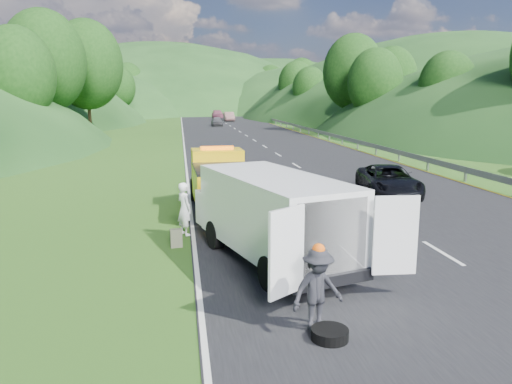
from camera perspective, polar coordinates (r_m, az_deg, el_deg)
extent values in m
plane|color=#38661E|center=(15.73, 7.31, -5.27)|extent=(320.00, 320.00, 0.00)
cube|color=black|center=(55.16, -1.10, 6.46)|extent=(14.00, 200.00, 0.02)
cube|color=gray|center=(68.70, 3.61, 7.33)|extent=(0.06, 140.00, 1.52)
cylinder|color=black|center=(21.15, -7.03, 0.25)|extent=(0.35, 0.95, 0.94)
cylinder|color=black|center=(21.31, -2.24, 0.41)|extent=(0.35, 0.95, 0.94)
cylinder|color=black|center=(17.48, -6.34, -2.01)|extent=(0.35, 0.95, 0.94)
cylinder|color=black|center=(17.68, -0.57, -1.80)|extent=(0.35, 0.95, 0.94)
cube|color=yellow|center=(20.28, -4.45, 2.39)|extent=(2.06, 1.55, 1.78)
cube|color=yellow|center=(18.25, -3.77, 0.69)|extent=(2.14, 3.24, 1.22)
cube|color=black|center=(18.14, -3.80, 2.73)|extent=(2.14, 3.24, 0.09)
cube|color=black|center=(21.47, -4.72, 1.47)|extent=(1.90, 1.17, 0.66)
cube|color=black|center=(22.05, -4.86, 1.23)|extent=(1.97, 0.24, 0.47)
cube|color=yellow|center=(21.70, -4.83, 3.20)|extent=(1.89, 0.79, 1.03)
cube|color=orange|center=(20.16, -4.48, 5.03)|extent=(1.32, 0.27, 0.15)
cube|color=black|center=(20.88, -4.64, 3.55)|extent=(1.78, 0.12, 0.84)
cylinder|color=black|center=(14.53, -4.65, -4.90)|extent=(0.54, 0.88, 0.83)
cylinder|color=black|center=(15.26, 1.92, -4.08)|extent=(0.54, 0.88, 0.83)
cylinder|color=black|center=(11.46, 1.74, -9.28)|extent=(0.54, 0.88, 0.83)
cylinder|color=black|center=(12.38, 9.52, -7.87)|extent=(0.54, 0.88, 0.83)
cube|color=white|center=(13.00, 2.08, -2.28)|extent=(3.60, 5.78, 1.92)
cube|color=white|center=(15.61, -2.77, -1.59)|extent=(2.26, 1.49, 1.04)
cube|color=black|center=(15.26, -2.50, 1.29)|extent=(1.94, 0.89, 0.86)
cube|color=black|center=(10.80, 8.61, -5.17)|extent=(1.72, 0.61, 1.66)
cube|color=white|center=(9.74, 3.52, -6.87)|extent=(0.83, 0.64, 1.76)
cube|color=white|center=(11.25, 15.67, -4.81)|extent=(0.99, 0.12, 1.76)
cube|color=black|center=(11.02, 8.77, -9.97)|extent=(2.03, 0.75, 0.26)
imported|color=white|center=(16.11, -8.11, -4.91)|extent=(0.70, 0.76, 1.69)
imported|color=tan|center=(14.74, -3.03, -6.32)|extent=(0.59, 0.52, 1.01)
imported|color=black|center=(9.82, 6.94, -15.62)|extent=(1.18, 0.87, 1.63)
cube|color=#64654C|center=(14.84, -9.11, -5.23)|extent=(0.37, 0.24, 0.55)
cylinder|color=black|center=(9.57, 8.41, -16.41)|extent=(0.69, 0.69, 0.20)
imported|color=black|center=(22.85, 14.82, -0.43)|extent=(2.95, 5.05, 1.32)
imported|color=#49484D|center=(73.05, -4.49, 7.53)|extent=(1.54, 3.84, 1.31)
imported|color=#785250|center=(86.41, -3.09, 8.08)|extent=(1.62, 4.65, 1.53)
imported|color=#8D465B|center=(98.81, -4.41, 8.43)|extent=(2.08, 5.12, 1.49)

